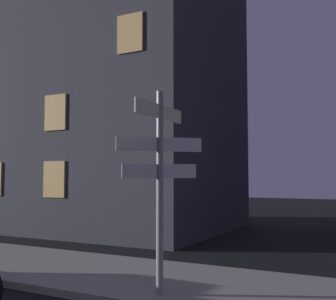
{
  "coord_description": "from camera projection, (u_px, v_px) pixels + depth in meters",
  "views": [
    {
      "loc": [
        3.91,
        -1.09,
        2.09
      ],
      "look_at": [
        0.56,
        5.33,
        2.55
      ],
      "focal_mm": 44.62,
      "sensor_mm": 36.0,
      "label": 1
    }
  ],
  "objects": [
    {
      "name": "building_left_block",
      "position": [
        119.0,
        31.0,
        17.42
      ],
      "size": [
        8.81,
        7.34,
        16.36
      ],
      "color": "#383842",
      "rests_on": "ground_plane"
    },
    {
      "name": "signpost",
      "position": [
        160.0,
        171.0,
        7.03
      ],
      "size": [
        1.08,
        1.6,
        3.4
      ],
      "color": "gray",
      "rests_on": "sidewalk_kerb"
    },
    {
      "name": "sidewalk_kerb",
      "position": [
        160.0,
        282.0,
        8.03
      ],
      "size": [
        40.0,
        3.06,
        0.14
      ],
      "primitive_type": "cube",
      "color": "#9E9991",
      "rests_on": "ground_plane"
    }
  ]
}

